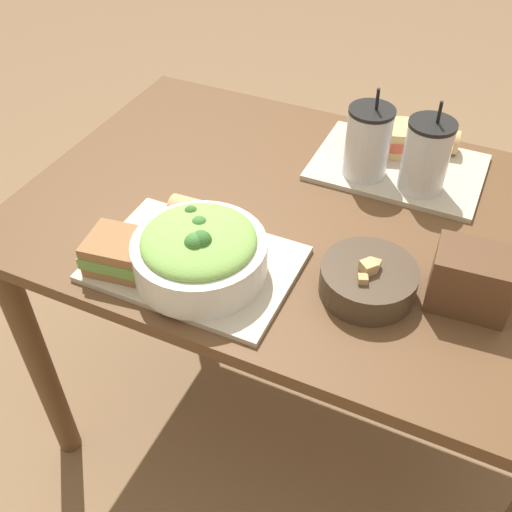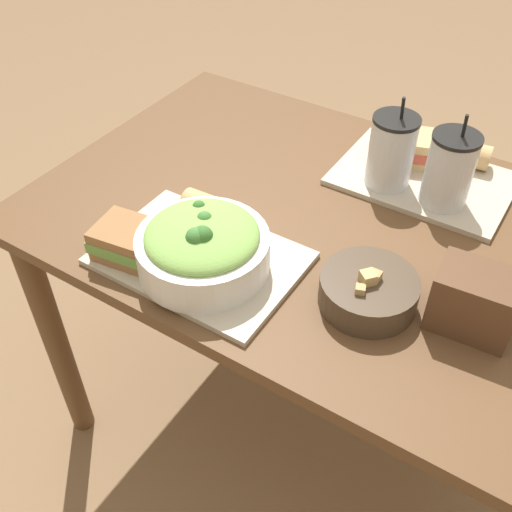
% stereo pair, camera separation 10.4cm
% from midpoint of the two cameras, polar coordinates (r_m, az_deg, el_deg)
% --- Properties ---
extents(ground_plane, '(12.00, 12.00, 0.00)m').
position_cam_midpoint_polar(ground_plane, '(1.85, 1.84, -15.03)').
color(ground_plane, '#846647').
extents(dining_table, '(1.21, 0.82, 0.78)m').
position_cam_midpoint_polar(dining_table, '(1.34, 2.45, 0.28)').
color(dining_table, brown).
rests_on(dining_table, ground_plane).
extents(tray_near, '(0.38, 0.26, 0.01)m').
position_cam_midpoint_polar(tray_near, '(1.14, -8.45, -0.85)').
color(tray_near, '#BCB29E').
rests_on(tray_near, dining_table).
extents(tray_far, '(0.38, 0.26, 0.01)m').
position_cam_midpoint_polar(tray_far, '(1.41, 11.29, 8.22)').
color(tray_far, '#BCB29E').
rests_on(tray_far, dining_table).
extents(salad_bowl, '(0.24, 0.24, 0.12)m').
position_cam_midpoint_polar(salad_bowl, '(1.08, -8.15, 0.35)').
color(salad_bowl, white).
rests_on(salad_bowl, tray_near).
extents(soup_bowl, '(0.17, 0.17, 0.08)m').
position_cam_midpoint_polar(soup_bowl, '(1.07, 7.93, -2.34)').
color(soup_bowl, '#473828').
rests_on(soup_bowl, dining_table).
extents(sandwich_near, '(0.15, 0.12, 0.06)m').
position_cam_midpoint_polar(sandwich_near, '(1.13, -15.10, 0.12)').
color(sandwich_near, olive).
rests_on(sandwich_near, tray_near).
extents(baguette_near, '(0.11, 0.06, 0.06)m').
position_cam_midpoint_polar(baguette_near, '(1.20, -8.14, 3.95)').
color(baguette_near, tan).
rests_on(baguette_near, tray_near).
extents(sandwich_far, '(0.17, 0.14, 0.06)m').
position_cam_midpoint_polar(sandwich_far, '(1.44, 9.55, 11.04)').
color(sandwich_far, tan).
rests_on(sandwich_far, tray_far).
extents(baguette_far, '(0.08, 0.07, 0.06)m').
position_cam_midpoint_polar(baguette_far, '(1.46, 15.41, 10.49)').
color(baguette_far, tan).
rests_on(baguette_far, tray_far).
extents(drink_cup_dark, '(0.10, 0.10, 0.21)m').
position_cam_midpoint_polar(drink_cup_dark, '(1.33, 8.35, 10.42)').
color(drink_cup_dark, silver).
rests_on(drink_cup_dark, tray_far).
extents(drink_cup_red, '(0.10, 0.10, 0.21)m').
position_cam_midpoint_polar(drink_cup_red, '(1.30, 13.66, 9.00)').
color(drink_cup_red, silver).
rests_on(drink_cup_red, tray_far).
extents(chip_bag, '(0.14, 0.11, 0.11)m').
position_cam_midpoint_polar(chip_bag, '(1.07, 17.29, -2.30)').
color(chip_bag, brown).
rests_on(chip_bag, dining_table).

